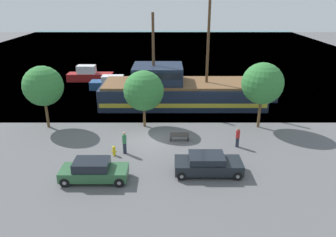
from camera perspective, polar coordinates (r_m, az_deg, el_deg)
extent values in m
plane|color=#5B5B5E|center=(27.35, -3.06, -3.86)|extent=(160.00, 160.00, 0.00)
plane|color=teal|center=(69.73, -1.31, 11.58)|extent=(80.00, 80.00, 0.00)
cube|color=#192338|center=(35.82, 2.32, 4.22)|extent=(17.44, 5.71, 2.28)
cube|color=gold|center=(35.92, 2.31, 3.70)|extent=(17.09, 5.79, 0.45)
cube|color=#192338|center=(37.30, 16.83, 4.56)|extent=(1.40, 3.14, 1.59)
cube|color=brown|center=(35.47, 2.35, 6.17)|extent=(16.74, 5.26, 0.25)
cube|color=#192338|center=(35.20, -1.92, 7.79)|extent=(5.23, 4.57, 1.80)
cube|color=black|center=(35.14, -1.93, 8.22)|extent=(4.97, 4.63, 0.65)
cylinder|color=#4C331E|center=(34.82, 6.88, 13.06)|extent=(0.28, 0.28, 8.44)
cylinder|color=#4C331E|center=(34.70, -2.71, 12.10)|extent=(0.28, 0.28, 7.17)
cube|color=maroon|center=(47.21, -13.49, 7.05)|extent=(6.20, 1.92, 1.05)
cube|color=silver|center=(47.08, -14.16, 8.29)|extent=(2.48, 1.50, 1.09)
cube|color=black|center=(46.91, -13.27, 8.32)|extent=(0.12, 1.34, 0.87)
cube|color=navy|center=(42.40, -9.02, 5.78)|extent=(6.68, 1.90, 1.03)
cube|color=silver|center=(42.26, -9.76, 6.90)|extent=(2.67, 1.48, 0.69)
cube|color=black|center=(42.14, -8.68, 6.92)|extent=(0.12, 1.33, 0.56)
cube|color=black|center=(22.53, 6.89, -8.13)|extent=(4.53, 1.93, 0.71)
cube|color=black|center=(22.23, 6.61, -6.83)|extent=(2.36, 1.74, 0.45)
cylinder|color=black|center=(22.21, 11.89, -9.74)|extent=(0.62, 0.22, 0.62)
cylinder|color=gray|center=(22.21, 11.89, -9.74)|extent=(0.23, 0.25, 0.23)
cylinder|color=black|center=(23.70, 11.06, -7.58)|extent=(0.62, 0.22, 0.62)
cylinder|color=gray|center=(23.70, 11.06, -7.58)|extent=(0.23, 0.25, 0.23)
cylinder|color=black|center=(21.76, 2.26, -9.95)|extent=(0.62, 0.22, 0.62)
cylinder|color=gray|center=(21.76, 2.26, -9.95)|extent=(0.23, 0.25, 0.23)
cylinder|color=black|center=(23.28, 2.09, -7.72)|extent=(0.62, 0.22, 0.62)
cylinder|color=gray|center=(23.28, 2.09, -7.72)|extent=(0.23, 0.25, 0.23)
cube|color=#2D5B38|center=(22.12, -12.83, -9.20)|extent=(4.34, 1.73, 0.65)
cube|color=black|center=(21.85, -13.29, -7.81)|extent=(2.26, 1.56, 0.57)
cylinder|color=black|center=(21.28, -8.60, -10.95)|extent=(0.64, 0.22, 0.64)
cylinder|color=gray|center=(21.28, -8.60, -10.95)|extent=(0.24, 0.25, 0.24)
cylinder|color=black|center=(22.59, -8.05, -8.86)|extent=(0.64, 0.22, 0.64)
cylinder|color=gray|center=(22.59, -8.05, -8.86)|extent=(0.24, 0.25, 0.24)
cylinder|color=black|center=(22.04, -17.64, -10.57)|extent=(0.64, 0.22, 0.64)
cylinder|color=gray|center=(22.04, -17.64, -10.57)|extent=(0.24, 0.25, 0.24)
cylinder|color=black|center=(23.31, -16.56, -8.60)|extent=(0.64, 0.22, 0.64)
cylinder|color=gray|center=(23.31, -16.56, -8.60)|extent=(0.24, 0.25, 0.24)
cylinder|color=yellow|center=(25.15, -9.49, -5.77)|extent=(0.22, 0.22, 0.56)
sphere|color=yellow|center=(25.00, -9.54, -5.04)|extent=(0.25, 0.25, 0.25)
cylinder|color=yellow|center=(25.17, -9.86, -5.71)|extent=(0.10, 0.09, 0.09)
cylinder|color=yellow|center=(25.12, -9.13, -5.72)|extent=(0.10, 0.09, 0.09)
cube|color=#4C4742|center=(27.15, 1.88, -3.04)|extent=(1.57, 0.45, 0.05)
cube|color=#4C4742|center=(26.88, 1.90, -2.78)|extent=(1.57, 0.06, 0.40)
cube|color=#2D2D2D|center=(27.23, 0.35, -3.48)|extent=(0.12, 0.36, 0.40)
cube|color=#2D2D2D|center=(27.28, 3.40, -3.47)|extent=(0.12, 0.36, 0.40)
cylinder|color=#232838|center=(25.27, -7.66, -5.15)|extent=(0.27, 0.27, 0.87)
cylinder|color=#337F4C|center=(24.94, -7.75, -3.57)|extent=(0.32, 0.32, 0.67)
sphere|color=tan|center=(24.76, -7.80, -2.62)|extent=(0.23, 0.23, 0.23)
cylinder|color=#232838|center=(26.68, 11.85, -4.05)|extent=(0.27, 0.27, 0.79)
cylinder|color=#B22323|center=(26.39, 11.96, -2.68)|extent=(0.32, 0.32, 0.61)
sphere|color=#8C664C|center=(26.23, 12.02, -1.86)|extent=(0.21, 0.21, 0.21)
cylinder|color=brown|center=(31.58, -20.44, 0.62)|extent=(0.24, 0.24, 2.38)
sphere|color=#337A38|center=(30.80, -21.07, 5.30)|extent=(3.52, 3.52, 3.52)
cylinder|color=brown|center=(29.96, -4.26, 0.33)|extent=(0.24, 0.24, 1.86)
sphere|color=#337A38|center=(29.18, -4.39, 4.84)|extent=(3.59, 3.59, 3.59)
cylinder|color=brown|center=(30.71, 15.48, 0.80)|extent=(0.24, 0.24, 2.55)
sphere|color=#337A38|center=(29.88, 16.00, 5.89)|extent=(3.65, 3.65, 3.65)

